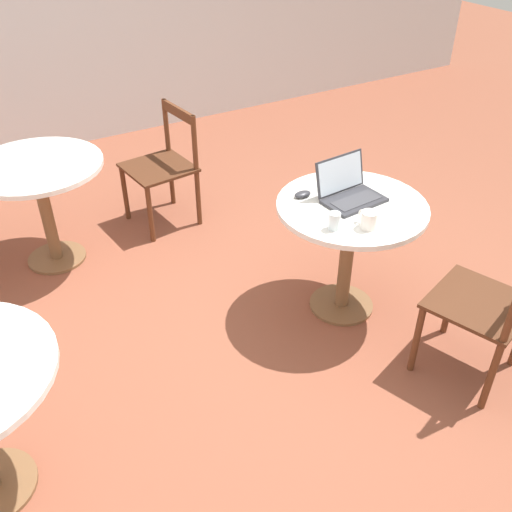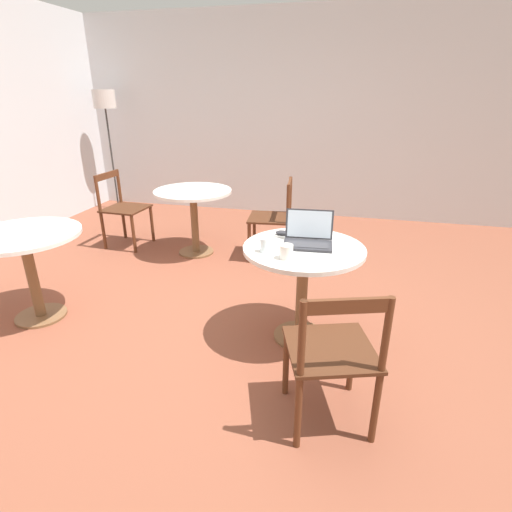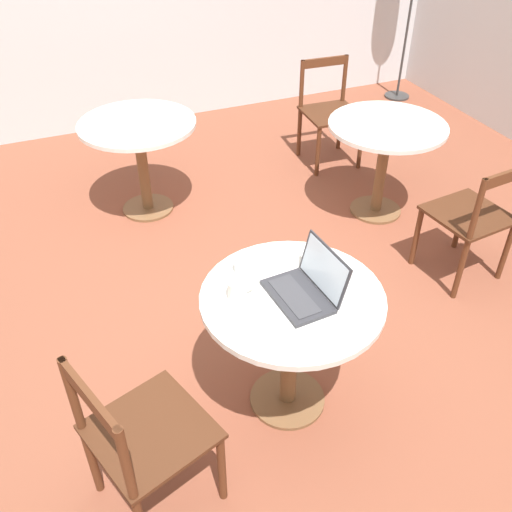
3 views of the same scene
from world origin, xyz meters
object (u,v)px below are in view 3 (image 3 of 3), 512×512
Objects in this scene: cafe_table_mid at (385,143)px; drinking_glass at (241,265)px; cafe_table_near at (291,319)px; laptop at (307,287)px; chair_mid_front at (473,218)px; mouse at (315,258)px; cafe_table_far at (139,141)px; chair_mid_back at (329,112)px; mug at (238,289)px; chair_near_left at (141,438)px.

cafe_table_mid is 1.91m from drinking_glass.
cafe_table_near is 0.20m from laptop.
chair_mid_front is 1.34m from mouse.
chair_mid_front is (1.69, -1.56, -0.13)m from cafe_table_far.
laptop is 0.25m from mouse.
cafe_table_far is 0.98× the size of chair_mid_front.
cafe_table_near and cafe_table_mid have the same top height.
drinking_glass is (-1.62, -0.26, 0.32)m from chair_mid_front.
chair_mid_front reaches higher than cafe_table_near.
drinking_glass is (0.06, -1.82, 0.19)m from cafe_table_far.
cafe_table_mid is 0.90m from chair_mid_back.
laptop is 3.43× the size of mouse.
chair_mid_front is at bearing 13.78° from mug.
chair_near_left is 8.40× the size of mouse.
laptop is 3.75× the size of drinking_glass.
mug is (-0.28, 0.10, 0.00)m from laptop.
cafe_table_near is at bearing -19.84° from mug.
chair_mid_back is (1.43, 2.26, -0.13)m from cafe_table_near.
laptop is 0.33m from drinking_glass.
chair_near_left is at bearing -131.18° from chair_mid_back.
chair_mid_back is at bearing 6.88° from cafe_table_far.
chair_mid_back is (-0.05, 1.76, 0.00)m from chair_mid_front.
laptop is (-1.42, -0.52, 0.32)m from chair_mid_front.
drinking_glass reaches higher than cafe_table_far.
laptop is at bearing -121.11° from chair_mid_back.
cafe_table_near is at bearing 161.46° from laptop.
laptop reaches higher than cafe_table_near.
drinking_glass is at bearing 171.69° from mouse.
laptop is (0.06, -0.02, 0.19)m from cafe_table_near.
chair_mid_back is at bearing 48.82° from chair_near_left.
cafe_table_far is at bearing 95.93° from cafe_table_near.
mug is at bearing -166.50° from mouse.
laptop is (0.83, 0.24, 0.32)m from chair_near_left.
mouse is (-1.22, -2.07, 0.29)m from chair_mid_back.
chair_near_left is (-0.56, -2.32, -0.13)m from cafe_table_far.
mug is at bearing -141.43° from cafe_table_mid.
chair_near_left is at bearing -155.53° from mouse.
cafe_table_mid is at bearing 96.34° from chair_mid_front.
chair_mid_back reaches higher than cafe_table_far.
chair_mid_front is 9.18× the size of drinking_glass.
laptop is at bearing -82.60° from cafe_table_far.
mug reaches higher than cafe_table_mid.
drinking_glass is (-1.58, -2.02, 0.32)m from chair_mid_back.
mug and drinking_glass have the same top height.
cafe_table_near is 1.00× the size of cafe_table_far.
chair_near_left is 1.00× the size of chair_mid_front.
mouse is at bearing -8.31° from drinking_glass.
laptop reaches higher than cafe_table_far.
chair_mid_front is 1.00× the size of chair_mid_back.
mug reaches higher than cafe_table_far.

